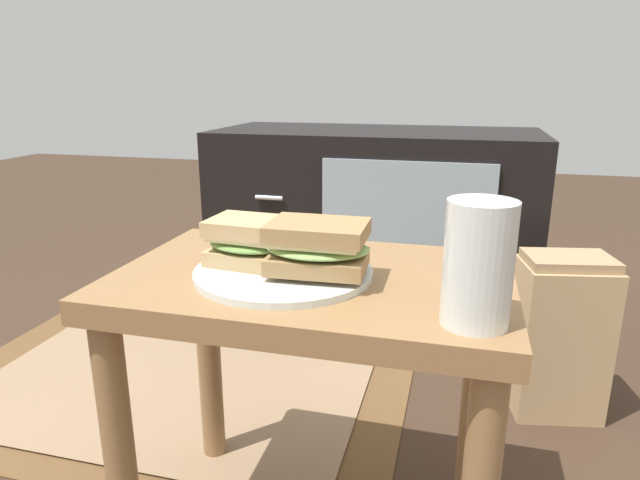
{
  "coord_description": "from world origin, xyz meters",
  "views": [
    {
      "loc": [
        0.2,
        -0.72,
        0.73
      ],
      "look_at": [
        0.01,
        0.0,
        0.51
      ],
      "focal_mm": 31.0,
      "sensor_mm": 36.0,
      "label": 1
    }
  ],
  "objects_px": {
    "tv_cabinet": "(374,224)",
    "plate": "(284,272)",
    "sandwich_front": "(250,241)",
    "paper_bag": "(559,336)",
    "sandwich_back": "(318,246)",
    "beer_glass": "(478,265)"
  },
  "relations": [
    {
      "from": "plate",
      "to": "paper_bag",
      "type": "bearing_deg",
      "value": 47.59
    },
    {
      "from": "sandwich_front",
      "to": "beer_glass",
      "type": "bearing_deg",
      "value": -19.24
    },
    {
      "from": "plate",
      "to": "sandwich_front",
      "type": "relative_size",
      "value": 1.9
    },
    {
      "from": "tv_cabinet",
      "to": "beer_glass",
      "type": "bearing_deg",
      "value": -75.14
    },
    {
      "from": "tv_cabinet",
      "to": "plate",
      "type": "xyz_separation_m",
      "value": [
        0.02,
        -0.97,
        0.17
      ]
    },
    {
      "from": "tv_cabinet",
      "to": "plate",
      "type": "distance_m",
      "value": 0.98
    },
    {
      "from": "sandwich_back",
      "to": "beer_glass",
      "type": "xyz_separation_m",
      "value": [
        0.21,
        -0.09,
        0.02
      ]
    },
    {
      "from": "tv_cabinet",
      "to": "plate",
      "type": "bearing_deg",
      "value": -88.61
    },
    {
      "from": "tv_cabinet",
      "to": "sandwich_back",
      "type": "bearing_deg",
      "value": -85.53
    },
    {
      "from": "sandwich_front",
      "to": "tv_cabinet",
      "type": "bearing_deg",
      "value": 88.24
    },
    {
      "from": "sandwich_front",
      "to": "paper_bag",
      "type": "xyz_separation_m",
      "value": [
        0.52,
        0.5,
        -0.32
      ]
    },
    {
      "from": "plate",
      "to": "beer_glass",
      "type": "xyz_separation_m",
      "value": [
        0.26,
        -0.1,
        0.07
      ]
    },
    {
      "from": "beer_glass",
      "to": "paper_bag",
      "type": "xyz_separation_m",
      "value": [
        0.21,
        0.61,
        -0.35
      ]
    },
    {
      "from": "plate",
      "to": "paper_bag",
      "type": "relative_size",
      "value": 0.69
    },
    {
      "from": "plate",
      "to": "paper_bag",
      "type": "height_order",
      "value": "plate"
    },
    {
      "from": "plate",
      "to": "sandwich_front",
      "type": "xyz_separation_m",
      "value": [
        -0.05,
        0.01,
        0.04
      ]
    },
    {
      "from": "tv_cabinet",
      "to": "paper_bag",
      "type": "bearing_deg",
      "value": -42.88
    },
    {
      "from": "sandwich_front",
      "to": "beer_glass",
      "type": "relative_size",
      "value": 0.93
    },
    {
      "from": "tv_cabinet",
      "to": "beer_glass",
      "type": "xyz_separation_m",
      "value": [
        0.28,
        -1.07,
        0.24
      ]
    },
    {
      "from": "paper_bag",
      "to": "sandwich_back",
      "type": "bearing_deg",
      "value": -128.44
    },
    {
      "from": "beer_glass",
      "to": "paper_bag",
      "type": "height_order",
      "value": "beer_glass"
    },
    {
      "from": "tv_cabinet",
      "to": "sandwich_back",
      "type": "xyz_separation_m",
      "value": [
        0.08,
        -0.98,
        0.22
      ]
    }
  ]
}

